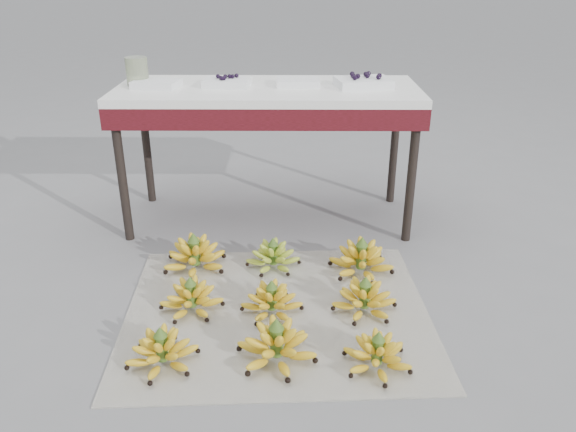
{
  "coord_description": "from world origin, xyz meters",
  "views": [
    {
      "loc": [
        0.12,
        -2.02,
        1.34
      ],
      "look_at": [
        0.1,
        0.21,
        0.32
      ],
      "focal_mm": 35.0,
      "sensor_mm": 36.0,
      "label": 1
    }
  ],
  "objects_px": {
    "newspaper_mat": "(277,312)",
    "bunch_mid_right": "(364,299)",
    "bunch_front_right": "(377,355)",
    "bunch_back_left": "(195,256)",
    "bunch_front_center": "(277,345)",
    "tray_far_right": "(363,82)",
    "bunch_front_left": "(162,351)",
    "tray_right": "(298,82)",
    "bunch_back_center": "(273,257)",
    "bunch_back_right": "(361,260)",
    "bunch_mid_left": "(192,298)",
    "bunch_mid_center": "(272,301)",
    "vendor_table": "(268,103)",
    "tray_left": "(227,82)",
    "glass_jar": "(137,71)",
    "tray_far_left": "(156,84)"
  },
  "relations": [
    {
      "from": "bunch_front_right",
      "to": "bunch_back_left",
      "type": "height_order",
      "value": "bunch_back_left"
    },
    {
      "from": "bunch_front_right",
      "to": "bunch_back_center",
      "type": "relative_size",
      "value": 1.02
    },
    {
      "from": "bunch_front_right",
      "to": "bunch_mid_center",
      "type": "bearing_deg",
      "value": 126.66
    },
    {
      "from": "bunch_back_left",
      "to": "bunch_front_left",
      "type": "bearing_deg",
      "value": -111.66
    },
    {
      "from": "bunch_mid_center",
      "to": "vendor_table",
      "type": "bearing_deg",
      "value": 94.71
    },
    {
      "from": "bunch_back_right",
      "to": "tray_far_left",
      "type": "xyz_separation_m",
      "value": [
        -1.01,
        0.58,
        0.7
      ]
    },
    {
      "from": "bunch_back_right",
      "to": "tray_far_right",
      "type": "relative_size",
      "value": 1.26
    },
    {
      "from": "bunch_mid_center",
      "to": "tray_far_right",
      "type": "xyz_separation_m",
      "value": [
        0.44,
        0.93,
        0.71
      ]
    },
    {
      "from": "bunch_mid_left",
      "to": "tray_left",
      "type": "relative_size",
      "value": 1.16
    },
    {
      "from": "bunch_front_center",
      "to": "bunch_back_center",
      "type": "xyz_separation_m",
      "value": [
        -0.03,
        0.68,
        -0.01
      ]
    },
    {
      "from": "bunch_front_left",
      "to": "bunch_mid_right",
      "type": "bearing_deg",
      "value": 17.28
    },
    {
      "from": "bunch_front_left",
      "to": "bunch_mid_center",
      "type": "relative_size",
      "value": 1.11
    },
    {
      "from": "newspaper_mat",
      "to": "bunch_mid_right",
      "type": "xyz_separation_m",
      "value": [
        0.36,
        0.01,
        0.06
      ]
    },
    {
      "from": "tray_far_right",
      "to": "tray_right",
      "type": "bearing_deg",
      "value": 174.51
    },
    {
      "from": "tray_far_right",
      "to": "tray_far_left",
      "type": "bearing_deg",
      "value": -179.06
    },
    {
      "from": "tray_far_right",
      "to": "bunch_front_right",
      "type": "bearing_deg",
      "value": -92.55
    },
    {
      "from": "bunch_mid_right",
      "to": "tray_far_right",
      "type": "bearing_deg",
      "value": 97.79
    },
    {
      "from": "bunch_mid_center",
      "to": "bunch_mid_right",
      "type": "relative_size",
      "value": 0.82
    },
    {
      "from": "tray_right",
      "to": "bunch_back_left",
      "type": "bearing_deg",
      "value": -129.1
    },
    {
      "from": "bunch_back_left",
      "to": "newspaper_mat",
      "type": "bearing_deg",
      "value": -63.11
    },
    {
      "from": "bunch_mid_left",
      "to": "tray_far_right",
      "type": "height_order",
      "value": "tray_far_right"
    },
    {
      "from": "bunch_front_right",
      "to": "bunch_mid_right",
      "type": "bearing_deg",
      "value": 78.48
    },
    {
      "from": "bunch_mid_left",
      "to": "tray_left",
      "type": "distance_m",
      "value": 1.17
    },
    {
      "from": "bunch_mid_center",
      "to": "bunch_back_left",
      "type": "relative_size",
      "value": 0.67
    },
    {
      "from": "bunch_front_left",
      "to": "bunch_back_center",
      "type": "bearing_deg",
      "value": 55.09
    },
    {
      "from": "bunch_back_center",
      "to": "tray_right",
      "type": "xyz_separation_m",
      "value": [
        0.12,
        0.59,
        0.71
      ]
    },
    {
      "from": "bunch_back_left",
      "to": "glass_jar",
      "type": "relative_size",
      "value": 2.76
    },
    {
      "from": "bunch_front_left",
      "to": "bunch_front_right",
      "type": "distance_m",
      "value": 0.77
    },
    {
      "from": "tray_left",
      "to": "tray_right",
      "type": "distance_m",
      "value": 0.37
    },
    {
      "from": "bunch_mid_center",
      "to": "tray_far_right",
      "type": "height_order",
      "value": "tray_far_right"
    },
    {
      "from": "bunch_front_left",
      "to": "tray_far_right",
      "type": "xyz_separation_m",
      "value": [
        0.83,
        1.26,
        0.71
      ]
    },
    {
      "from": "bunch_front_left",
      "to": "bunch_front_center",
      "type": "xyz_separation_m",
      "value": [
        0.41,
        0.03,
        0.01
      ]
    },
    {
      "from": "bunch_mid_left",
      "to": "bunch_back_left",
      "type": "distance_m",
      "value": 0.35
    },
    {
      "from": "bunch_mid_right",
      "to": "glass_jar",
      "type": "bearing_deg",
      "value": 150.66
    },
    {
      "from": "bunch_front_left",
      "to": "bunch_mid_left",
      "type": "relative_size",
      "value": 1.01
    },
    {
      "from": "bunch_mid_right",
      "to": "tray_far_left",
      "type": "distance_m",
      "value": 1.51
    },
    {
      "from": "newspaper_mat",
      "to": "bunch_mid_left",
      "type": "relative_size",
      "value": 4.35
    },
    {
      "from": "bunch_back_right",
      "to": "bunch_front_left",
      "type": "bearing_deg",
      "value": -160.28
    },
    {
      "from": "bunch_front_center",
      "to": "glass_jar",
      "type": "xyz_separation_m",
      "value": [
        -0.74,
        1.27,
        0.75
      ]
    },
    {
      "from": "bunch_front_left",
      "to": "bunch_back_left",
      "type": "xyz_separation_m",
      "value": [
        0.01,
        0.69,
        0.01
      ]
    },
    {
      "from": "bunch_mid_right",
      "to": "glass_jar",
      "type": "distance_m",
      "value": 1.64
    },
    {
      "from": "tray_far_left",
      "to": "bunch_front_left",
      "type": "bearing_deg",
      "value": -79.69
    },
    {
      "from": "bunch_front_left",
      "to": "bunch_mid_right",
      "type": "relative_size",
      "value": 0.92
    },
    {
      "from": "bunch_front_center",
      "to": "tray_far_right",
      "type": "height_order",
      "value": "tray_far_right"
    },
    {
      "from": "bunch_mid_left",
      "to": "bunch_back_right",
      "type": "bearing_deg",
      "value": 16.74
    },
    {
      "from": "bunch_back_right",
      "to": "tray_far_left",
      "type": "distance_m",
      "value": 1.36
    },
    {
      "from": "bunch_front_right",
      "to": "bunch_front_center",
      "type": "bearing_deg",
      "value": 161.75
    },
    {
      "from": "tray_far_left",
      "to": "bunch_back_right",
      "type": "bearing_deg",
      "value": -29.7
    },
    {
      "from": "newspaper_mat",
      "to": "bunch_back_right",
      "type": "distance_m",
      "value": 0.51
    },
    {
      "from": "bunch_back_left",
      "to": "glass_jar",
      "type": "bearing_deg",
      "value": 98.5
    }
  ]
}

